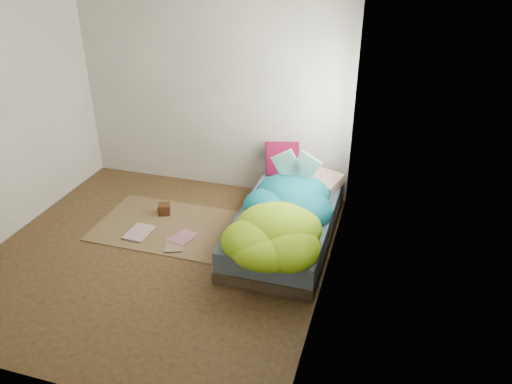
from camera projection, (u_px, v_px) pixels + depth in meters
The scene contains 12 objects.
ground at pixel (158, 255), 5.28m from camera, with size 3.50×3.50×0.00m, color #3A2616.
room_walls at pixel (143, 107), 4.52m from camera, with size 3.54×3.54×2.62m.
bed at pixel (286, 225), 5.50m from camera, with size 1.00×2.00×0.34m.
duvet at pixel (282, 207), 5.16m from camera, with size 0.96×1.84×0.34m, color #086D7B, non-canonical shape.
rug at pixel (167, 226), 5.78m from camera, with size 1.60×1.10×0.01m, color brown.
pillow_floral at pixel (317, 180), 5.96m from camera, with size 0.57×0.35×0.13m, color beige.
pillow_magenta at pixel (282, 158), 6.18m from camera, with size 0.40×0.13×0.40m, color #4C051B.
open_book at pixel (296, 157), 5.52m from camera, with size 0.45×0.10×0.27m, color #287C2E, non-canonical shape.
wooden_box at pixel (164, 209), 5.99m from camera, with size 0.13×0.13×0.13m, color #3B1A0D.
floor_book_a at pixel (129, 231), 5.66m from camera, with size 0.25×0.34×0.03m, color beige.
floor_book_b at pixel (175, 235), 5.58m from camera, with size 0.22×0.29×0.03m, color #B5687B.
floor_book_c at pixel (165, 245), 5.40m from camera, with size 0.20×0.28×0.02m, color tan.
Camera 1 is at (2.24, -3.87, 3.07)m, focal length 35.00 mm.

